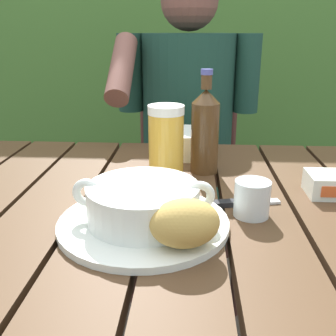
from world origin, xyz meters
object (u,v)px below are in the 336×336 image
at_px(bread_roll, 183,223).
at_px(table_knife, 234,203).
at_px(beer_bottle, 205,130).
at_px(butter_tub, 334,184).
at_px(serving_plate, 144,223).
at_px(diner_bowl, 186,143).
at_px(beer_glass, 166,142).
at_px(person_eating, 186,127).
at_px(soup_bowl, 143,202).
at_px(chair_near_diner, 187,176).
at_px(water_glass_small, 252,198).

height_order(bread_roll, table_knife, bread_roll).
distance_m(beer_bottle, butter_tub, 0.30).
relative_size(serving_plate, diner_bowl, 1.96).
distance_m(serving_plate, beer_glass, 0.25).
relative_size(serving_plate, beer_glass, 1.78).
relative_size(person_eating, bread_roll, 10.43).
bearing_deg(beer_glass, bread_roll, -81.96).
bearing_deg(bread_roll, beer_glass, 98.04).
distance_m(soup_bowl, table_knife, 0.19).
xyz_separation_m(person_eating, diner_bowl, (0.00, -0.34, 0.04)).
relative_size(bread_roll, table_knife, 0.81).
xyz_separation_m(beer_bottle, diner_bowl, (-0.05, 0.13, -0.07)).
relative_size(beer_bottle, table_knife, 1.58).
height_order(serving_plate, soup_bowl, soup_bowl).
bearing_deg(beer_glass, table_knife, -47.19).
xyz_separation_m(chair_near_diner, person_eating, (-0.00, -0.20, 0.26)).
distance_m(butter_tub, table_knife, 0.22).
distance_m(person_eating, beer_glass, 0.52).
bearing_deg(bread_roll, butter_tub, 38.36).
distance_m(bread_roll, beer_glass, 0.33).
xyz_separation_m(bread_roll, table_knife, (0.09, 0.17, -0.04)).
relative_size(chair_near_diner, bread_roll, 7.72).
bearing_deg(butter_tub, soup_bowl, -156.83).
relative_size(chair_near_diner, butter_tub, 8.90).
xyz_separation_m(soup_bowl, butter_tub, (0.37, 0.16, -0.02)).
relative_size(bread_roll, beer_glass, 0.74).
height_order(bread_roll, beer_bottle, beer_bottle).
distance_m(chair_near_diner, diner_bowl, 0.62).
bearing_deg(beer_glass, person_eating, 85.74).
relative_size(person_eating, water_glass_small, 19.20).
bearing_deg(bread_roll, soup_bowl, 130.60).
distance_m(soup_bowl, bread_roll, 0.10).
bearing_deg(person_eating, diner_bowl, -89.54).
distance_m(serving_plate, water_glass_small, 0.20).
relative_size(chair_near_diner, diner_bowl, 6.30).
xyz_separation_m(person_eating, beer_glass, (-0.04, -0.51, 0.09)).
xyz_separation_m(beer_glass, butter_tub, (0.34, -0.09, -0.06)).
xyz_separation_m(person_eating, soup_bowl, (-0.06, -0.76, 0.05)).
xyz_separation_m(beer_bottle, water_glass_small, (0.08, -0.23, -0.07)).
relative_size(soup_bowl, table_knife, 1.59).
bearing_deg(chair_near_diner, beer_glass, -93.31).
xyz_separation_m(person_eating, bread_roll, (0.01, -0.83, 0.05)).
distance_m(person_eating, diner_bowl, 0.35).
height_order(bread_roll, butter_tub, bread_roll).
height_order(chair_near_diner, beer_bottle, beer_bottle).
distance_m(chair_near_diner, bread_roll, 1.08).
relative_size(table_knife, diner_bowl, 1.01).
bearing_deg(serving_plate, water_glass_small, 15.50).
height_order(soup_bowl, diner_bowl, soup_bowl).
relative_size(chair_near_diner, person_eating, 0.74).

